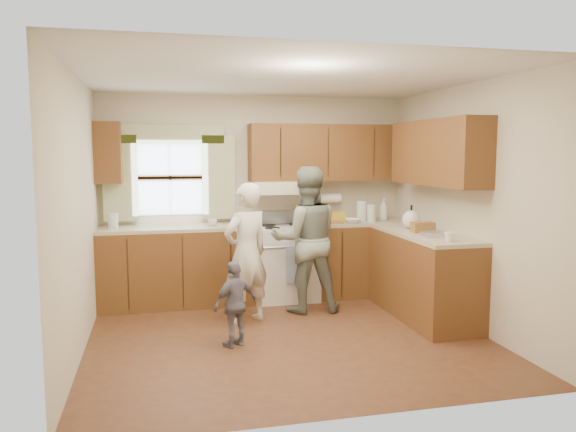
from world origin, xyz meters
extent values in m
plane|color=#4F2718|center=(0.00, 0.00, 0.00)|extent=(3.80, 3.80, 0.00)
plane|color=white|center=(0.00, 0.00, 2.50)|extent=(3.80, 3.80, 0.00)
plane|color=beige|center=(0.00, 1.75, 1.25)|extent=(3.80, 0.00, 3.80)
plane|color=beige|center=(0.00, -1.75, 1.25)|extent=(3.80, 0.00, 3.80)
plane|color=beige|center=(-1.90, 0.00, 1.25)|extent=(0.00, 3.50, 3.50)
plane|color=beige|center=(1.90, 0.00, 1.25)|extent=(0.00, 3.50, 3.50)
cube|color=#4C2910|center=(-0.99, 1.45, 0.45)|extent=(1.82, 0.60, 0.90)
cube|color=#4C2910|center=(1.29, 1.45, 0.45)|extent=(1.22, 0.60, 0.90)
cube|color=#43260F|center=(1.60, 0.32, 0.45)|extent=(0.60, 1.65, 0.90)
cube|color=#C0B390|center=(-0.99, 1.45, 0.92)|extent=(1.82, 0.60, 0.04)
cube|color=#C0B390|center=(1.29, 1.45, 0.92)|extent=(1.22, 0.60, 0.04)
cube|color=#C0B390|center=(1.60, 0.32, 0.92)|extent=(0.60, 1.65, 0.04)
cube|color=#4C2910|center=(0.90, 1.58, 1.80)|extent=(2.00, 0.33, 0.70)
cube|color=#43260F|center=(-1.75, 1.58, 1.80)|extent=(0.30, 0.33, 0.70)
cube|color=#43260F|center=(1.73, 0.32, 1.80)|extent=(0.33, 1.65, 0.70)
cube|color=beige|center=(0.30, 1.52, 1.38)|extent=(0.76, 0.45, 0.15)
cube|color=silver|center=(-1.05, 1.73, 1.50)|extent=(0.90, 0.03, 0.90)
cube|color=yellow|center=(-1.63, 1.68, 1.50)|extent=(0.40, 0.05, 1.02)
cube|color=yellow|center=(-0.47, 1.68, 1.50)|extent=(0.40, 0.05, 1.02)
cube|color=yellow|center=(-1.05, 1.68, 2.02)|extent=(1.30, 0.05, 0.22)
cylinder|color=white|center=(0.95, 1.65, 1.22)|extent=(0.27, 0.12, 0.12)
imported|color=silver|center=(-0.59, 1.38, 0.98)|extent=(0.15, 0.15, 0.09)
imported|color=silver|center=(1.61, 1.46, 1.08)|extent=(0.14, 0.14, 0.28)
imported|color=silver|center=(1.13, 1.28, 0.97)|extent=(0.27, 0.27, 0.05)
imported|color=silver|center=(1.55, -0.30, 0.99)|extent=(0.12, 0.12, 0.09)
cylinder|color=silver|center=(-1.71, 1.42, 1.03)|extent=(0.11, 0.11, 0.18)
cube|color=olive|center=(0.87, 1.30, 0.95)|extent=(0.25, 0.19, 0.02)
cube|color=gold|center=(0.96, 1.47, 1.00)|extent=(0.22, 0.15, 0.12)
cylinder|color=silver|center=(1.31, 1.45, 1.07)|extent=(0.14, 0.14, 0.25)
cylinder|color=silver|center=(1.39, 1.32, 1.05)|extent=(0.11, 0.11, 0.22)
sphere|color=silver|center=(1.60, 0.64, 1.04)|extent=(0.21, 0.21, 0.21)
cube|color=olive|center=(1.59, 0.34, 1.00)|extent=(0.24, 0.13, 0.11)
cube|color=silver|center=(1.54, -0.01, 0.97)|extent=(0.24, 0.17, 0.06)
cube|color=silver|center=(0.30, 1.43, 0.45)|extent=(0.76, 0.64, 0.90)
cube|color=#B7B7BC|center=(0.30, 1.69, 0.99)|extent=(0.76, 0.10, 0.16)
cylinder|color=#B7B7BC|center=(0.30, 1.11, 0.70)|extent=(0.68, 0.03, 0.03)
cube|color=#466BA4|center=(0.35, 1.09, 0.48)|extent=(0.22, 0.02, 0.42)
cylinder|color=black|center=(0.12, 1.55, 0.91)|extent=(0.18, 0.18, 0.01)
cylinder|color=black|center=(0.48, 1.55, 0.91)|extent=(0.18, 0.18, 0.01)
cylinder|color=black|center=(0.12, 1.30, 0.91)|extent=(0.18, 0.18, 0.01)
cylinder|color=black|center=(0.48, 1.30, 0.91)|extent=(0.18, 0.18, 0.01)
imported|color=beige|center=(-0.31, 0.58, 0.74)|extent=(0.65, 0.57, 1.49)
imported|color=#2F4834|center=(0.42, 0.85, 0.82)|extent=(0.85, 0.69, 1.65)
imported|color=slate|center=(-0.53, -0.14, 0.40)|extent=(0.51, 0.40, 0.81)
camera|label=1|loc=(-1.22, -5.20, 1.81)|focal=35.00mm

